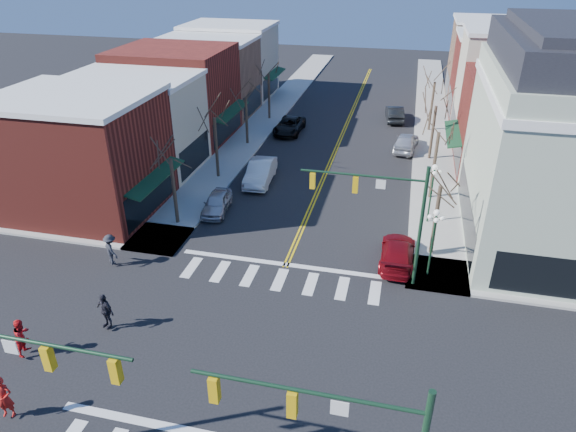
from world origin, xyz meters
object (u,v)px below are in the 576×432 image
Objects in this scene: lamppost_midblock at (432,184)px; car_right_mid at (406,142)px; lamppost_corner at (434,232)px; pedestrian_dark_a at (105,311)px; car_right_near at (397,252)px; car_right_far at (395,113)px; pedestrian_red_b at (23,336)px; pedestrian_dark_b at (111,249)px; car_left_far at (289,126)px; pedestrian_red_a at (4,398)px; car_left_mid at (260,172)px; car_left_near at (217,203)px.

lamppost_midblock is 14.15m from car_right_mid.
lamppost_corner is 17.69m from pedestrian_dark_a.
car_right_far is at bearing -85.93° from car_right_near.
car_right_mid is at bearing -88.83° from car_right_near.
pedestrian_red_b is 7.69m from pedestrian_dark_b.
pedestrian_dark_b is at bearing -152.08° from lamppost_midblock.
lamppost_midblock reaches higher than car_right_far.
car_right_mid is at bearing -37.25° from pedestrian_red_b.
car_right_mid is 28.59m from pedestrian_dark_b.
pedestrian_red_a reaches higher than car_left_far.
car_right_mid is at bearing 95.39° from lamppost_corner.
car_right_near is at bearing 54.10° from pedestrian_dark_a.
car_left_mid is 1.08× the size of car_right_mid.
lamppost_midblock reaches higher than car_left_mid.
car_right_far is at bearing -73.74° from car_right_mid.
lamppost_midblock is 26.48m from pedestrian_red_a.
pedestrian_dark_a is 5.83m from pedestrian_dark_b.
pedestrian_red_b is at bearing 126.37° from pedestrian_dark_b.
pedestrian_dark_a is (0.98, 5.82, -0.01)m from pedestrian_red_a.
pedestrian_red_a is (-13.08, -43.30, 0.33)m from car_right_far.
lamppost_midblock is at bearing 0.48° from car_left_near.
car_right_near is 1.02× the size of car_right_far.
car_left_mid is (-13.00, 3.96, -2.10)m from lamppost_midblock.
car_left_near is 16.09m from pedestrian_red_b.
pedestrian_dark_a is (-13.58, -28.66, 0.29)m from car_right_mid.
car_right_far is at bearing 58.42° from pedestrian_red_a.
car_right_far is at bearing -29.99° from pedestrian_red_b.
car_left_near is 0.77× the size of car_left_mid.
car_right_near is 2.60× the size of pedestrian_red_b.
pedestrian_dark_a is (-0.90, -13.16, 0.43)m from car_left_near.
pedestrian_red_b is at bearing -149.24° from lamppost_corner.
pedestrian_red_a reaches higher than pedestrian_red_b.
lamppost_corner is 0.90× the size of car_right_far.
car_right_mid reaches higher than car_left_near.
car_right_near is 28.15m from car_right_far.
lamppost_midblock is 13.75m from car_left_mid.
car_left_far is at bearing 80.46° from car_left_near.
pedestrian_red_b is (-18.20, -10.83, -1.87)m from lamppost_corner.
car_right_mid is 31.72m from pedestrian_dark_a.
lamppost_midblock is at bearing -20.80° from car_left_mid.
lamppost_corner reaches higher than car_left_mid.
pedestrian_red_b is at bearing -97.19° from car_left_far.
car_left_far is at bearing 88.42° from car_left_mid.
car_left_near is 17.90m from car_left_far.
pedestrian_dark_b is at bearing -170.19° from lamppost_corner.
car_left_near is 5.84m from car_left_mid.
car_right_near is at bearing -108.28° from lamppost_midblock.
car_right_far is at bearing 98.53° from lamppost_midblock.
car_right_mid is at bearing 52.34° from pedestrian_red_a.
car_left_mid is at bearing 68.10° from car_left_near.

